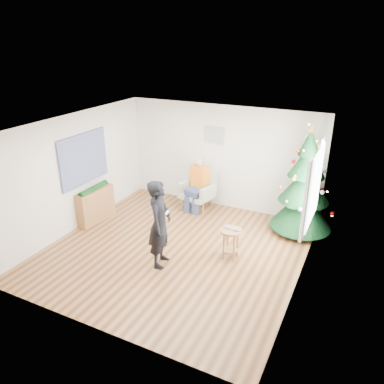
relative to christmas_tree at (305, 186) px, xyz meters
The scene contains 19 objects.
floor 3.12m from the christmas_tree, 137.50° to the right, with size 5.00×5.00×0.00m, color brown.
ceiling 3.28m from the christmas_tree, 137.50° to the right, with size 5.00×5.00×0.00m, color white.
wall_back 2.22m from the christmas_tree, 166.16° to the left, with size 5.00×5.00×0.00m, color silver.
wall_front 4.96m from the christmas_tree, 115.68° to the right, with size 5.00×5.00×0.00m, color silver.
wall_left 5.05m from the christmas_tree, 157.04° to the right, with size 5.00×5.00×0.00m, color silver.
wall_right 2.01m from the christmas_tree, 79.93° to the right, with size 5.00×5.00×0.00m, color silver.
window_panel 1.10m from the christmas_tree, 71.75° to the right, with size 0.04×1.30×1.40m, color white.
curtains 1.09m from the christmas_tree, 73.36° to the right, with size 0.05×1.75×1.50m.
christmas_tree is the anchor object (origin of this frame).
stool 2.16m from the christmas_tree, 120.25° to the right, with size 0.43×0.43×0.64m.
laptop 2.07m from the christmas_tree, 120.25° to the right, with size 0.35×0.23×0.03m, color silver.
armchair 2.68m from the christmas_tree, behind, with size 0.89×0.85×1.02m.
seated_person 2.63m from the christmas_tree, behind, with size 0.50×0.67×1.33m.
standing_man 3.33m from the christmas_tree, 130.70° to the right, with size 0.63×0.41×1.73m, color black.
game_controller 3.22m from the christmas_tree, 127.86° to the right, with size 0.04×0.13×0.04m, color white.
console 4.81m from the christmas_tree, 160.16° to the right, with size 0.30×1.00×0.80m, color brown.
garland 4.77m from the christmas_tree, 160.16° to the right, with size 0.14×0.14×0.90m, color black.
tapestry 4.92m from the christmas_tree, 160.08° to the right, with size 0.03×1.50×1.15m, color black.
framed_picture 2.52m from the christmas_tree, 168.15° to the left, with size 0.52×0.05×0.42m.
Camera 1 is at (3.25, -5.84, 4.15)m, focal length 35.00 mm.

